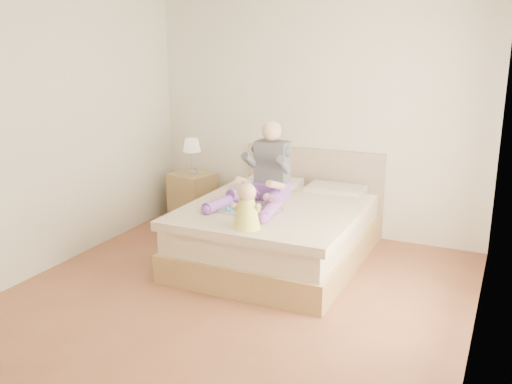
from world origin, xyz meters
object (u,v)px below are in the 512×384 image
at_px(baby, 247,210).
at_px(tray, 251,209).
at_px(bed, 281,229).
at_px(nightstand, 193,197).
at_px(adult, 265,178).

bearing_deg(baby, tray, 95.43).
height_order(tray, baby, baby).
xyz_separation_m(bed, nightstand, (-1.50, 0.71, -0.01)).
distance_m(tray, baby, 0.50).
xyz_separation_m(bed, baby, (0.04, -0.89, 0.46)).
bearing_deg(tray, adult, 102.19).
distance_m(bed, nightstand, 1.66).
xyz_separation_m(bed, tray, (-0.14, -0.45, 0.33)).
distance_m(adult, tray, 0.45).
distance_m(nightstand, baby, 2.27).
bearing_deg(nightstand, tray, -26.18).
relative_size(adult, tray, 1.82).
bearing_deg(tray, baby, -60.88).
bearing_deg(nightstand, adult, -15.55).
relative_size(bed, nightstand, 3.57).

